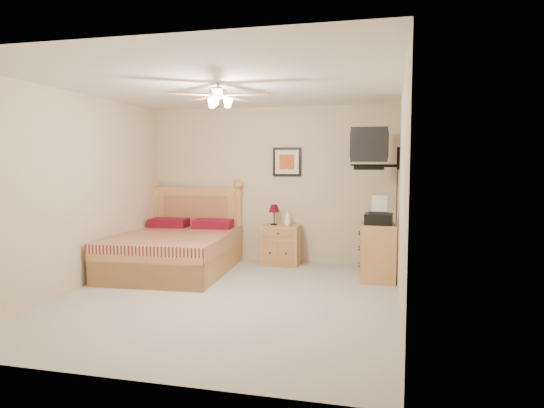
{
  "coord_description": "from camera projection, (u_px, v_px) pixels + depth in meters",
  "views": [
    {
      "loc": [
        1.89,
        -5.38,
        1.62
      ],
      "look_at": [
        0.35,
        0.9,
        1.06
      ],
      "focal_mm": 32.0,
      "sensor_mm": 36.0,
      "label": 1
    }
  ],
  "objects": [
    {
      "name": "floor",
      "position": [
        226.0,
        298.0,
        5.79
      ],
      "size": [
        4.5,
        4.5,
        0.0
      ],
      "primitive_type": "plane",
      "color": "#A59E95",
      "rests_on": "ground"
    },
    {
      "name": "ceiling",
      "position": [
        224.0,
        85.0,
        5.57
      ],
      "size": [
        4.0,
        4.5,
        0.04
      ],
      "primitive_type": "cube",
      "color": "white",
      "rests_on": "ground"
    },
    {
      "name": "wall_back",
      "position": [
        271.0,
        185.0,
        7.86
      ],
      "size": [
        4.0,
        0.04,
        2.5
      ],
      "primitive_type": "cube",
      "color": "#C8B294",
      "rests_on": "ground"
    },
    {
      "name": "wall_front",
      "position": [
        122.0,
        213.0,
        3.5
      ],
      "size": [
        4.0,
        0.04,
        2.5
      ],
      "primitive_type": "cube",
      "color": "#C8B294",
      "rests_on": "ground"
    },
    {
      "name": "wall_left",
      "position": [
        76.0,
        191.0,
        6.16
      ],
      "size": [
        0.04,
        4.5,
        2.5
      ],
      "primitive_type": "cube",
      "color": "#C8B294",
      "rests_on": "ground"
    },
    {
      "name": "wall_right",
      "position": [
        401.0,
        197.0,
        5.21
      ],
      "size": [
        0.04,
        4.5,
        2.5
      ],
      "primitive_type": "cube",
      "color": "#C8B294",
      "rests_on": "ground"
    },
    {
      "name": "bed",
      "position": [
        173.0,
        227.0,
        7.1
      ],
      "size": [
        1.71,
        2.16,
        1.34
      ],
      "primitive_type": null,
      "rotation": [
        0.0,
        0.0,
        0.07
      ],
      "color": "tan",
      "rests_on": "ground"
    },
    {
      "name": "nightstand",
      "position": [
        281.0,
        245.0,
        7.65
      ],
      "size": [
        0.58,
        0.43,
        0.63
      ],
      "primitive_type": "cube",
      "rotation": [
        0.0,
        0.0,
        -0.0
      ],
      "color": "#A7693E",
      "rests_on": "ground"
    },
    {
      "name": "table_lamp",
      "position": [
        274.0,
        215.0,
        7.65
      ],
      "size": [
        0.23,
        0.23,
        0.32
      ],
      "primitive_type": null,
      "rotation": [
        0.0,
        0.0,
        0.42
      ],
      "color": "#570711",
      "rests_on": "nightstand"
    },
    {
      "name": "lotion_bottle",
      "position": [
        287.0,
        217.0,
        7.6
      ],
      "size": [
        0.13,
        0.13,
        0.25
      ],
      "primitive_type": "imported",
      "rotation": [
        0.0,
        0.0,
        -0.41
      ],
      "color": "white",
      "rests_on": "nightstand"
    },
    {
      "name": "framed_picture",
      "position": [
        287.0,
        162.0,
        7.74
      ],
      "size": [
        0.46,
        0.04,
        0.46
      ],
      "primitive_type": "cube",
      "color": "black",
      "rests_on": "wall_back"
    },
    {
      "name": "dresser",
      "position": [
        377.0,
        252.0,
        6.66
      ],
      "size": [
        0.5,
        0.69,
        0.78
      ],
      "primitive_type": "cube",
      "rotation": [
        0.0,
        0.0,
        0.07
      ],
      "color": "#9F733F",
      "rests_on": "ground"
    },
    {
      "name": "fax_machine",
      "position": [
        379.0,
        210.0,
        6.54
      ],
      "size": [
        0.38,
        0.4,
        0.38
      ],
      "primitive_type": null,
      "rotation": [
        0.0,
        0.0,
        -0.05
      ],
      "color": "black",
      "rests_on": "dresser"
    },
    {
      "name": "magazine_lower",
      "position": [
        375.0,
        220.0,
        6.9
      ],
      "size": [
        0.29,
        0.34,
        0.03
      ],
      "primitive_type": "imported",
      "rotation": [
        0.0,
        0.0,
        0.23
      ],
      "color": "#ACA28C",
      "rests_on": "dresser"
    },
    {
      "name": "magazine_upper",
      "position": [
        375.0,
        219.0,
        6.89
      ],
      "size": [
        0.2,
        0.26,
        0.02
      ],
      "primitive_type": "imported",
      "rotation": [
        0.0,
        0.0,
        0.07
      ],
      "color": "tan",
      "rests_on": "magazine_lower"
    },
    {
      "name": "wall_tv",
      "position": [
        381.0,
        148.0,
        6.51
      ],
      "size": [
        0.56,
        0.46,
        0.58
      ],
      "primitive_type": null,
      "color": "black",
      "rests_on": "wall_right"
    },
    {
      "name": "ceiling_fan",
      "position": [
        218.0,
        95.0,
        5.39
      ],
      "size": [
        1.14,
        1.14,
        0.28
      ],
      "primitive_type": null,
      "color": "silver",
      "rests_on": "ceiling"
    }
  ]
}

